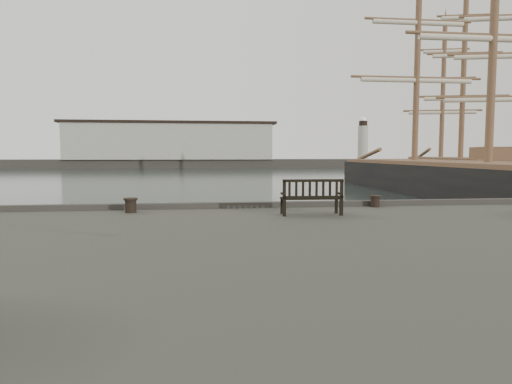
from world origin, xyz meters
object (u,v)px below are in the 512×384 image
tall_ship_main (487,189)px  bench (311,204)px  bollard_left (131,205)px  bollard_right (375,201)px  tall_ship_far (460,175)px

tall_ship_main → bench: bearing=-134.6°
bollard_left → bench: bearing=-13.1°
bollard_right → tall_ship_main: (14.82, 15.82, -0.99)m
bollard_left → tall_ship_far: size_ratio=0.01×
bench → tall_ship_main: (17.40, 17.47, -1.12)m
bollard_left → bollard_right: bearing=3.2°
tall_ship_main → tall_ship_far: tall_ship_main is taller
bench → bollard_right: (2.59, 1.65, -0.13)m
tall_ship_far → bollard_right: bearing=-110.4°
tall_ship_main → bollard_left: bearing=-144.0°
bollard_right → bollard_left: bearing=-176.8°
bench → tall_ship_far: size_ratio=0.06×
tall_ship_main → tall_ship_far: 22.44m
bollard_left → bollard_right: 7.84m
bollard_left → tall_ship_main: (22.65, 16.26, -1.01)m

